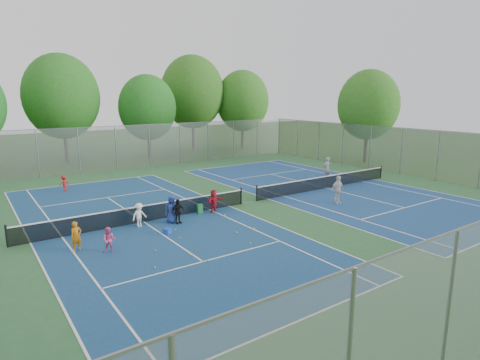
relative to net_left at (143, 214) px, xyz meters
name	(u,v)px	position (x,y,z in m)	size (l,w,h in m)	color
ground	(249,203)	(7.00, 0.00, -0.46)	(120.00, 120.00, 0.00)	#295019
court_pad	(249,203)	(7.00, 0.00, -0.45)	(32.00, 32.00, 0.01)	#2C5E33
court_left	(144,222)	(0.00, 0.00, -0.44)	(10.97, 23.77, 0.01)	navy
court_right	(326,188)	(14.00, 0.00, -0.44)	(10.97, 23.77, 0.01)	navy
net_left	(143,214)	(0.00, 0.00, 0.00)	(12.87, 0.10, 0.91)	black
net_right	(326,182)	(14.00, 0.00, 0.00)	(12.87, 0.10, 0.91)	black
fence_north	(149,146)	(7.00, 16.00, 1.54)	(32.00, 0.10, 4.00)	gray
fence_east	(401,152)	(23.00, 0.00, 1.54)	(32.00, 0.10, 4.00)	gray
tree_nl	(61,97)	(1.00, 23.00, 6.09)	(7.20, 7.20, 10.69)	#443326
tree_nc	(147,108)	(9.00, 21.00, 4.94)	(6.00, 6.00, 8.85)	#443326
tree_nr	(192,92)	(16.00, 24.00, 6.59)	(7.60, 7.60, 11.42)	#443326
tree_ne	(242,101)	(22.00, 22.00, 5.51)	(6.60, 6.60, 9.77)	#443326
tree_side_e	(368,105)	(26.00, 6.00, 5.29)	(6.00, 6.00, 9.20)	#443326
ball_crate	(168,231)	(0.26, -2.45, -0.31)	(0.33, 0.33, 0.28)	blue
ball_hopper	(200,209)	(3.25, -0.34, -0.17)	(0.29, 0.29, 0.57)	green
student_a	(76,236)	(-3.91, -2.18, 0.21)	(0.49, 0.32, 1.33)	orange
student_b	(109,240)	(-2.81, -3.21, 0.12)	(0.56, 0.44, 1.16)	#DB558F
student_c	(139,215)	(-0.45, -0.60, 0.18)	(0.82, 0.47, 1.27)	white
student_d	(178,212)	(1.40, -1.27, 0.22)	(0.79, 0.33, 1.34)	black
student_e	(172,209)	(1.20, -0.97, 0.29)	(0.73, 0.48, 1.50)	navy
student_f	(214,201)	(4.05, -0.60, 0.23)	(1.27, 0.40, 1.37)	#B3192B
child_far_baseline	(64,183)	(-1.92, 10.01, 0.12)	(0.75, 0.43, 1.15)	red
instructor	(327,168)	(16.31, 2.16, 0.46)	(0.67, 0.44, 1.84)	gray
teen_court_b	(338,190)	(11.46, -3.30, 0.43)	(1.04, 0.43, 1.78)	silver
tennis_ball_0	(176,230)	(0.79, -2.22, -0.42)	(0.07, 0.07, 0.07)	#D1E535
tennis_ball_1	(207,261)	(0.15, -6.50, -0.42)	(0.07, 0.07, 0.07)	#A1C12C
tennis_ball_2	(191,255)	(-0.08, -5.51, -0.42)	(0.07, 0.07, 0.07)	#C8F037
tennis_ball_3	(276,242)	(3.86, -6.43, -0.42)	(0.07, 0.07, 0.07)	gold
tennis_ball_4	(155,268)	(-1.87, -5.88, -0.42)	(0.07, 0.07, 0.07)	#C2E735
tennis_ball_5	(155,234)	(-0.29, -2.20, -0.42)	(0.07, 0.07, 0.07)	#A1C42D
tennis_ball_6	(155,251)	(-1.14, -4.20, -0.42)	(0.07, 0.07, 0.07)	#B5C92E
tennis_ball_7	(250,243)	(2.78, -5.88, -0.42)	(0.07, 0.07, 0.07)	#BFD832
tennis_ball_8	(237,233)	(3.10, -4.33, -0.42)	(0.07, 0.07, 0.07)	yellow
tennis_ball_9	(180,238)	(0.46, -3.42, -0.42)	(0.07, 0.07, 0.07)	#B2D431
tennis_ball_10	(225,215)	(4.21, -1.53, -0.42)	(0.07, 0.07, 0.07)	#D4EC36
tennis_ball_11	(254,229)	(4.20, -4.32, -0.42)	(0.07, 0.07, 0.07)	gold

